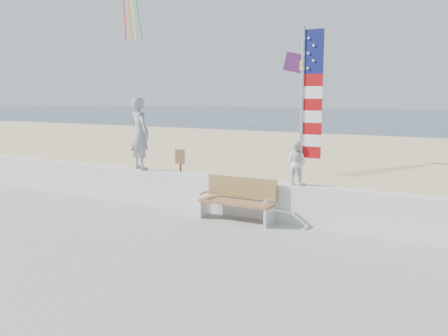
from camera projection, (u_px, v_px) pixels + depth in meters
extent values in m
plane|color=#293D53|center=(175.00, 240.00, 10.25)|extent=(220.00, 220.00, 0.00)
cube|color=beige|center=(313.00, 177.00, 17.98)|extent=(90.00, 40.00, 0.08)
cube|color=#A1A19C|center=(12.00, 304.00, 6.80)|extent=(50.00, 12.40, 0.10)
cube|color=silver|center=(221.00, 195.00, 11.88)|extent=(30.00, 0.35, 0.90)
imported|color=gray|center=(140.00, 133.00, 12.91)|extent=(0.85, 0.71, 1.98)
imported|color=silver|center=(297.00, 163.00, 10.76)|extent=(0.56, 0.48, 1.00)
cube|color=#976A42|center=(236.00, 203.00, 11.05)|extent=(1.80, 0.50, 0.06)
cube|color=olive|center=(241.00, 188.00, 11.24)|extent=(1.80, 0.05, 0.50)
cube|color=white|center=(205.00, 208.00, 11.50)|extent=(0.06, 0.50, 0.40)
cube|color=white|center=(204.00, 193.00, 11.40)|extent=(0.06, 0.45, 0.05)
cube|color=silver|center=(269.00, 217.00, 10.67)|extent=(0.06, 0.50, 0.40)
cube|color=silver|center=(269.00, 200.00, 10.57)|extent=(0.06, 0.45, 0.05)
cylinder|color=silver|center=(302.00, 107.00, 10.52)|extent=(0.08, 0.08, 3.50)
cube|color=#0F1451|center=(314.00, 52.00, 10.23)|extent=(0.44, 0.02, 0.95)
cube|color=#9E0A0C|center=(311.00, 152.00, 10.56)|extent=(0.44, 0.02, 0.26)
cube|color=white|center=(311.00, 141.00, 10.52)|extent=(0.44, 0.02, 0.26)
cube|color=#9E0A0C|center=(312.00, 129.00, 10.48)|extent=(0.44, 0.02, 0.26)
cube|color=white|center=(312.00, 117.00, 10.44)|extent=(0.44, 0.02, 0.26)
cube|color=#9E0A0C|center=(312.00, 105.00, 10.40)|extent=(0.44, 0.02, 0.26)
cube|color=white|center=(313.00, 92.00, 10.36)|extent=(0.44, 0.02, 0.26)
cube|color=#9E0A0C|center=(313.00, 80.00, 10.32)|extent=(0.44, 0.02, 0.26)
sphere|color=white|center=(308.00, 68.00, 10.32)|extent=(0.06, 0.06, 0.06)
sphere|color=white|center=(313.00, 61.00, 10.24)|extent=(0.06, 0.06, 0.06)
sphere|color=white|center=(308.00, 53.00, 10.28)|extent=(0.06, 0.06, 0.06)
sphere|color=white|center=(314.00, 45.00, 10.19)|extent=(0.06, 0.06, 0.06)
sphere|color=white|center=(309.00, 38.00, 10.23)|extent=(0.06, 0.06, 0.06)
cube|color=red|center=(301.00, 64.00, 13.70)|extent=(1.06, 0.62, 0.71)
cube|color=#FFFE1A|center=(306.00, 66.00, 13.63)|extent=(0.37, 0.27, 0.26)
cylinder|color=red|center=(124.00, 4.00, 19.81)|extent=(2.42, 2.63, 3.35)
cylinder|color=orange|center=(128.00, 3.00, 19.70)|extent=(2.50, 2.63, 3.35)
cylinder|color=yellow|center=(132.00, 3.00, 19.59)|extent=(2.58, 2.63, 3.35)
cylinder|color=#189022|center=(136.00, 2.00, 19.48)|extent=(2.66, 2.63, 3.35)
cylinder|color=brown|center=(181.00, 178.00, 13.93)|extent=(0.07, 0.07, 1.20)
cube|color=brown|center=(180.00, 157.00, 13.82)|extent=(0.32, 0.03, 0.42)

